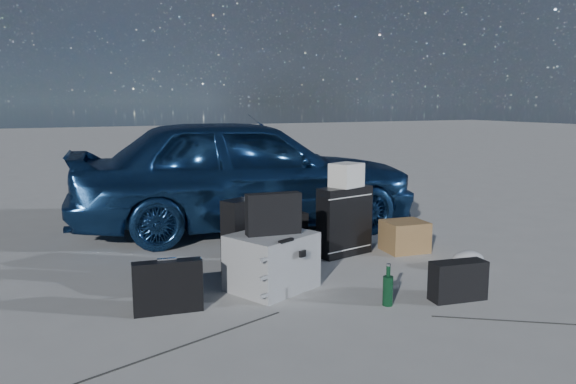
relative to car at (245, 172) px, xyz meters
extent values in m
plane|color=#A1A09C|center=(-0.08, -2.28, -0.65)|extent=(60.00, 60.00, 0.00)
imported|color=navy|center=(0.00, 0.00, 0.00)|extent=(3.98, 2.07, 1.30)
cube|color=#939697|center=(-0.57, -2.03, -0.43)|extent=(0.74, 0.68, 0.44)
cube|color=black|center=(-0.57, -2.04, -0.05)|extent=(0.43, 0.16, 0.32)
cube|color=black|center=(-1.42, -2.17, -0.47)|extent=(0.48, 0.17, 0.36)
cube|color=black|center=(-0.56, -1.52, -0.33)|extent=(0.52, 0.35, 0.63)
cube|color=black|center=(0.44, -1.43, -0.32)|extent=(0.57, 0.30, 0.65)
cube|color=silver|center=(0.46, -1.42, 0.11)|extent=(0.34, 0.30, 0.22)
cube|color=black|center=(-0.15, -0.98, -0.47)|extent=(0.74, 0.34, 0.36)
cube|color=silver|center=(-0.13, -0.99, -0.25)|extent=(0.45, 0.35, 0.08)
cube|color=black|center=(-0.14, -0.98, -0.18)|extent=(0.25, 0.19, 0.05)
cube|color=brown|center=(1.04, -1.57, -0.50)|extent=(0.43, 0.39, 0.29)
ellipsoid|color=silver|center=(1.19, -2.28, -0.57)|extent=(0.29, 0.25, 0.15)
cube|color=black|center=(0.55, -2.84, -0.50)|extent=(0.43, 0.22, 0.29)
cylinder|color=black|center=(0.02, -2.72, -0.50)|extent=(0.09, 0.09, 0.29)
camera|label=1|loc=(-2.28, -5.84, 0.79)|focal=35.00mm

